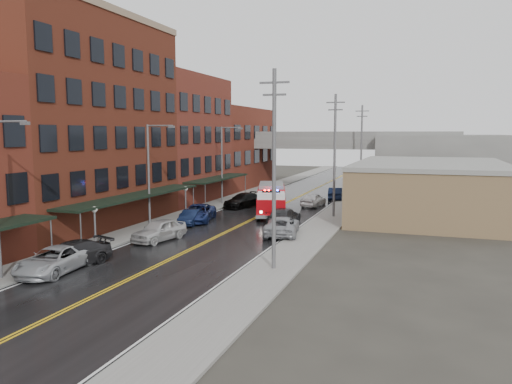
% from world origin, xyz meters
% --- Properties ---
extents(road, '(11.00, 160.00, 0.02)m').
position_xyz_m(road, '(0.00, 30.00, 0.01)').
color(road, black).
rests_on(road, ground).
extents(sidewalk_left, '(3.00, 160.00, 0.15)m').
position_xyz_m(sidewalk_left, '(-7.30, 30.00, 0.07)').
color(sidewalk_left, slate).
rests_on(sidewalk_left, ground).
extents(sidewalk_right, '(3.00, 160.00, 0.15)m').
position_xyz_m(sidewalk_right, '(7.30, 30.00, 0.07)').
color(sidewalk_right, slate).
rests_on(sidewalk_right, ground).
extents(curb_left, '(0.30, 160.00, 0.15)m').
position_xyz_m(curb_left, '(-5.65, 30.00, 0.07)').
color(curb_left, gray).
rests_on(curb_left, ground).
extents(curb_right, '(0.30, 160.00, 0.15)m').
position_xyz_m(curb_right, '(5.65, 30.00, 0.07)').
color(curb_right, gray).
rests_on(curb_right, ground).
extents(brick_building_b, '(9.00, 20.00, 18.00)m').
position_xyz_m(brick_building_b, '(-13.30, 23.00, 9.00)').
color(brick_building_b, '#592517').
rests_on(brick_building_b, ground).
extents(brick_building_c, '(9.00, 15.00, 15.00)m').
position_xyz_m(brick_building_c, '(-13.30, 40.50, 7.50)').
color(brick_building_c, maroon).
rests_on(brick_building_c, ground).
extents(brick_building_far, '(9.00, 20.00, 12.00)m').
position_xyz_m(brick_building_far, '(-13.30, 58.00, 6.00)').
color(brick_building_far, '#5F2B19').
rests_on(brick_building_far, ground).
extents(tan_building, '(14.00, 22.00, 5.00)m').
position_xyz_m(tan_building, '(16.00, 40.00, 2.50)').
color(tan_building, brown).
rests_on(tan_building, ground).
extents(right_far_block, '(18.00, 30.00, 8.00)m').
position_xyz_m(right_far_block, '(18.00, 70.00, 4.00)').
color(right_far_block, slate).
rests_on(right_far_block, ground).
extents(awning_1, '(2.60, 18.00, 3.09)m').
position_xyz_m(awning_1, '(-7.49, 23.00, 2.99)').
color(awning_1, black).
rests_on(awning_1, ground).
extents(awning_2, '(2.60, 13.00, 3.09)m').
position_xyz_m(awning_2, '(-7.49, 40.50, 2.99)').
color(awning_2, black).
rests_on(awning_2, ground).
extents(globe_lamp_1, '(0.44, 0.44, 3.12)m').
position_xyz_m(globe_lamp_1, '(-6.40, 16.00, 2.31)').
color(globe_lamp_1, '#59595B').
rests_on(globe_lamp_1, ground).
extents(globe_lamp_2, '(0.44, 0.44, 3.12)m').
position_xyz_m(globe_lamp_2, '(-6.40, 30.00, 2.31)').
color(globe_lamp_2, '#59595B').
rests_on(globe_lamp_2, ground).
extents(street_lamp_1, '(2.64, 0.22, 9.00)m').
position_xyz_m(street_lamp_1, '(-6.55, 24.00, 5.19)').
color(street_lamp_1, '#59595B').
rests_on(street_lamp_1, ground).
extents(street_lamp_2, '(2.64, 0.22, 9.00)m').
position_xyz_m(street_lamp_2, '(-6.55, 40.00, 5.19)').
color(street_lamp_2, '#59595B').
rests_on(street_lamp_2, ground).
extents(utility_pole_0, '(1.80, 0.24, 12.00)m').
position_xyz_m(utility_pole_0, '(7.20, 15.00, 6.31)').
color(utility_pole_0, '#59595B').
rests_on(utility_pole_0, ground).
extents(utility_pole_1, '(1.80, 0.24, 12.00)m').
position_xyz_m(utility_pole_1, '(7.20, 35.00, 6.31)').
color(utility_pole_1, '#59595B').
rests_on(utility_pole_1, ground).
extents(utility_pole_2, '(1.80, 0.24, 12.00)m').
position_xyz_m(utility_pole_2, '(7.20, 55.00, 6.31)').
color(utility_pole_2, '#59595B').
rests_on(utility_pole_2, ground).
extents(overpass, '(40.00, 10.00, 7.50)m').
position_xyz_m(overpass, '(0.00, 62.00, 5.99)').
color(overpass, slate).
rests_on(overpass, ground).
extents(fire_truck, '(5.30, 8.99, 3.13)m').
position_xyz_m(fire_truck, '(1.02, 34.23, 1.70)').
color(fire_truck, '#9E070D').
rests_on(fire_truck, ground).
extents(parked_car_left_2, '(3.02, 5.67, 1.52)m').
position_xyz_m(parked_car_left_2, '(-4.99, 10.20, 0.76)').
color(parked_car_left_2, '#ACB0B5').
rests_on(parked_car_left_2, ground).
extents(parked_car_left_3, '(3.71, 5.74, 1.55)m').
position_xyz_m(parked_car_left_3, '(-5.00, 11.66, 0.77)').
color(parked_car_left_3, black).
rests_on(parked_car_left_3, ground).
extents(parked_car_left_4, '(2.91, 5.21, 1.68)m').
position_xyz_m(parked_car_left_4, '(-3.60, 20.07, 0.84)').
color(parked_car_left_4, '#B4B4B4').
rests_on(parked_car_left_4, ground).
extents(parked_car_left_5, '(2.09, 4.23, 1.33)m').
position_xyz_m(parked_car_left_5, '(-4.44, 27.14, 0.67)').
color(parked_car_left_5, black).
rests_on(parked_car_left_5, ground).
extents(parked_car_left_6, '(3.85, 6.16, 1.59)m').
position_xyz_m(parked_car_left_6, '(-4.52, 28.80, 0.79)').
color(parked_car_left_6, navy).
rests_on(parked_car_left_6, ground).
extents(parked_car_left_7, '(3.80, 5.89, 1.59)m').
position_xyz_m(parked_car_left_7, '(-3.60, 38.54, 0.79)').
color(parked_car_left_7, black).
rests_on(parked_car_left_7, ground).
extents(parked_car_right_0, '(3.57, 5.99, 1.56)m').
position_xyz_m(parked_car_right_0, '(4.78, 25.11, 0.78)').
color(parked_car_right_0, '#95979C').
rests_on(parked_car_right_0, ground).
extents(parked_car_right_1, '(2.22, 5.36, 1.55)m').
position_xyz_m(parked_car_right_1, '(3.60, 29.80, 0.77)').
color(parked_car_right_1, '#232426').
rests_on(parked_car_right_1, ground).
extents(parked_car_right_2, '(2.39, 4.81, 1.57)m').
position_xyz_m(parked_car_right_2, '(3.65, 41.80, 0.79)').
color(parked_car_right_2, silver).
rests_on(parked_car_right_2, ground).
extents(parked_car_right_3, '(2.29, 4.90, 1.56)m').
position_xyz_m(parked_car_right_3, '(5.00, 48.29, 0.78)').
color(parked_car_right_3, black).
rests_on(parked_car_right_3, ground).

